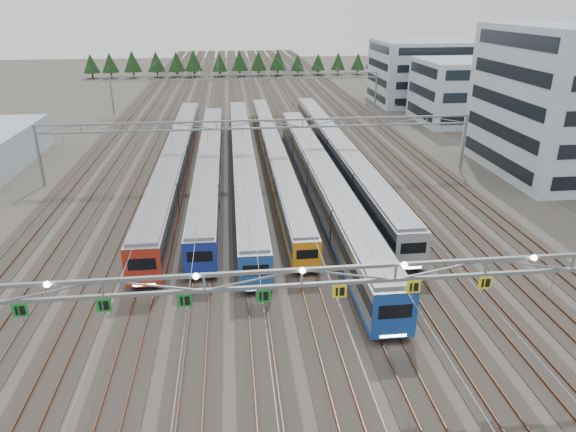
{
  "coord_description": "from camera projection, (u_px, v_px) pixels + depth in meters",
  "views": [
    {
      "loc": [
        -3.68,
        -25.72,
        22.11
      ],
      "look_at": [
        1.23,
        18.17,
        3.5
      ],
      "focal_mm": 32.0,
      "sensor_mm": 36.0,
      "label": 1
    }
  ],
  "objects": [
    {
      "name": "ground",
      "position": [
        301.0,
        378.0,
        32.52
      ],
      "size": [
        400.0,
        400.0,
        0.0
      ],
      "primitive_type": "plane",
      "color": "#47423A",
      "rests_on": "ground"
    },
    {
      "name": "track_bed",
      "position": [
        245.0,
        93.0,
        123.52
      ],
      "size": [
        54.0,
        260.0,
        5.42
      ],
      "color": "#2D2823",
      "rests_on": "ground"
    },
    {
      "name": "train_a",
      "position": [
        177.0,
        159.0,
        69.49
      ],
      "size": [
        3.06,
        62.34,
        3.99
      ],
      "color": "black",
      "rests_on": "ground"
    },
    {
      "name": "train_b",
      "position": [
        210.0,
        162.0,
        68.45
      ],
      "size": [
        2.88,
        56.7,
        3.75
      ],
      "color": "black",
      "rests_on": "ground"
    },
    {
      "name": "train_c",
      "position": [
        243.0,
        158.0,
        70.56
      ],
      "size": [
        2.82,
        65.79,
        3.67
      ],
      "color": "black",
      "rests_on": "ground"
    },
    {
      "name": "train_d",
      "position": [
        274.0,
        151.0,
        74.23
      ],
      "size": [
        2.54,
        67.2,
        3.3
      ],
      "color": "black",
      "rests_on": "ground"
    },
    {
      "name": "train_e",
      "position": [
        320.0,
        178.0,
        61.85
      ],
      "size": [
        3.18,
        59.59,
        4.15
      ],
      "color": "black",
      "rests_on": "ground"
    },
    {
      "name": "train_f",
      "position": [
        337.0,
        151.0,
        73.23
      ],
      "size": [
        3.05,
        64.65,
        3.98
      ],
      "color": "black",
      "rests_on": "ground"
    },
    {
      "name": "gantry_near",
      "position": [
        301.0,
        282.0,
        29.66
      ],
      "size": [
        56.36,
        0.61,
        8.08
      ],
      "color": "gray",
      "rests_on": "ground"
    },
    {
      "name": "gantry_mid",
      "position": [
        260.0,
        131.0,
        66.67
      ],
      "size": [
        56.36,
        0.36,
        8.0
      ],
      "color": "gray",
      "rests_on": "ground"
    },
    {
      "name": "gantry_far",
      "position": [
        247.0,
        81.0,
        107.88
      ],
      "size": [
        56.36,
        0.36,
        8.0
      ],
      "color": "gray",
      "rests_on": "ground"
    },
    {
      "name": "depot_bldg_south",
      "position": [
        569.0,
        102.0,
        68.36
      ],
      "size": [
        18.0,
        22.0,
        19.27
      ],
      "primitive_type": "cube",
      "color": "#9EB4BD",
      "rests_on": "ground"
    },
    {
      "name": "depot_bldg_mid",
      "position": [
        457.0,
        91.0,
        98.85
      ],
      "size": [
        14.0,
        16.0,
        11.76
      ],
      "primitive_type": "cube",
      "color": "#9EB4BD",
      "rests_on": "ground"
    },
    {
      "name": "depot_bldg_north",
      "position": [
        424.0,
        72.0,
        117.23
      ],
      "size": [
        22.0,
        18.0,
        13.87
      ],
      "primitive_type": "cube",
      "color": "#9EB4BD",
      "rests_on": "ground"
    },
    {
      "name": "treeline",
      "position": [
        237.0,
        62.0,
        159.92
      ],
      "size": [
        93.8,
        5.6,
        7.02
      ],
      "color": "#332114",
      "rests_on": "ground"
    }
  ]
}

